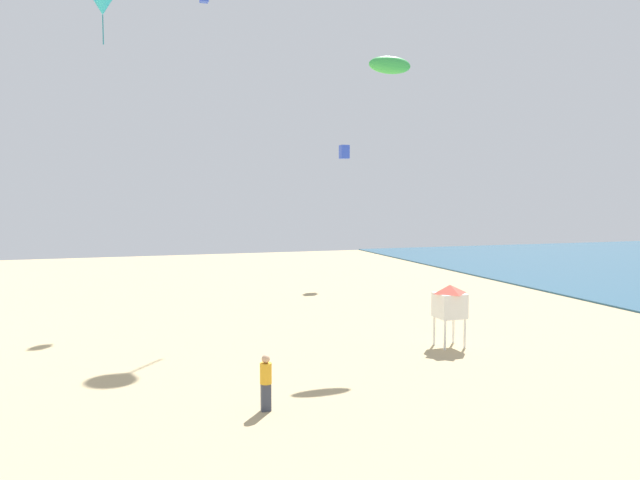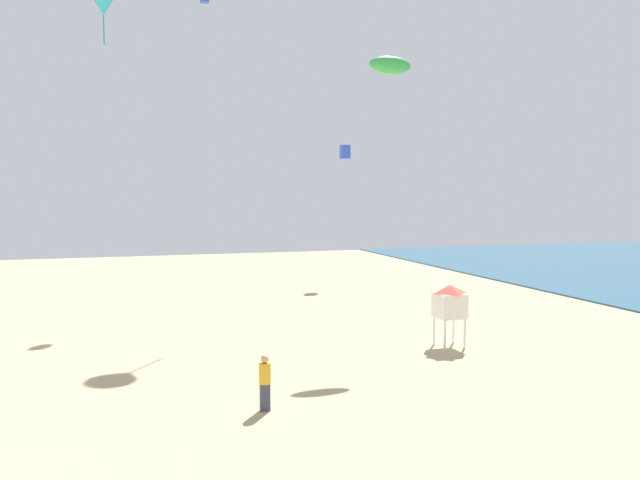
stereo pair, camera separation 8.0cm
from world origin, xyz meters
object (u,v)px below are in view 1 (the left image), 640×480
object	(u,v)px
kite_cyan_delta	(102,7)
kite_blue_box_2	(344,152)
lifeguard_stand	(450,302)
kite_flyer	(266,380)
kite_green_parafoil	(390,65)

from	to	relation	value
kite_cyan_delta	kite_blue_box_2	distance (m)	18.24
lifeguard_stand	kite_cyan_delta	xyz separation A→B (m)	(-13.31, 18.47, 15.66)
kite_flyer	lifeguard_stand	bearing A→B (deg)	104.02
kite_cyan_delta	kite_flyer	bearing A→B (deg)	-79.38
kite_green_parafoil	kite_cyan_delta	size ratio (longest dim) A/B	0.72
lifeguard_stand	kite_cyan_delta	bearing A→B (deg)	145.35
kite_flyer	kite_cyan_delta	bearing A→B (deg)	174.48
kite_green_parafoil	kite_cyan_delta	bearing A→B (deg)	127.71
kite_cyan_delta	lifeguard_stand	bearing A→B (deg)	-54.22
kite_cyan_delta	kite_blue_box_2	bearing A→B (deg)	6.05
lifeguard_stand	kite_green_parafoil	size ratio (longest dim) A/B	1.30
kite_flyer	kite_blue_box_2	xyz separation A→B (m)	(11.76, 25.34, 8.35)
kite_flyer	lifeguard_stand	size ratio (longest dim) A/B	0.64
kite_blue_box_2	kite_green_parafoil	bearing A→B (deg)	-103.91
kite_flyer	kite_blue_box_2	size ratio (longest dim) A/B	1.70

